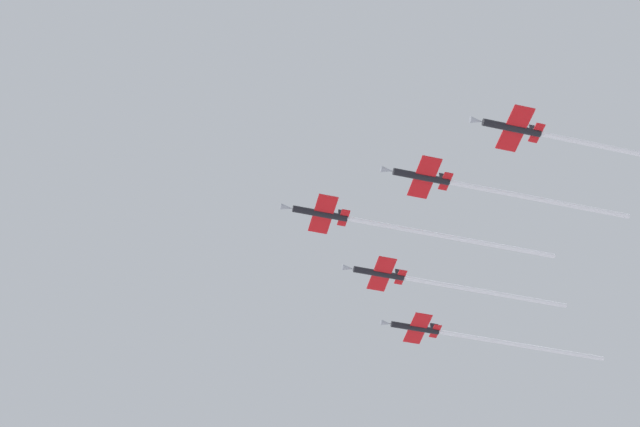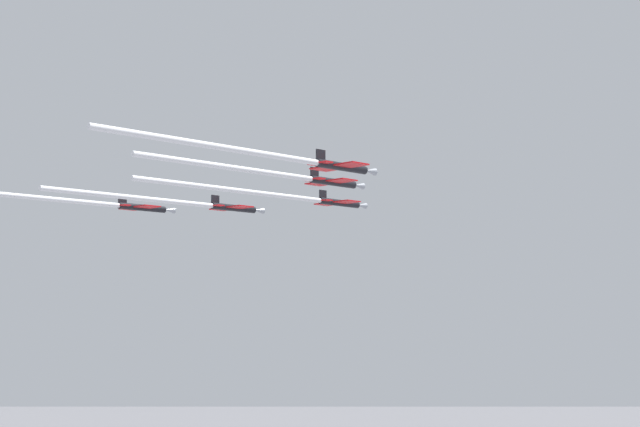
# 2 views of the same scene
# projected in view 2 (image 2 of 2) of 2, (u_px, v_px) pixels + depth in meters

# --- Properties ---
(jet_lead) EXTENTS (22.08, 50.91, 2.70)m
(jet_lead) POSITION_uv_depth(u_px,v_px,m) (287.00, 197.00, 165.39)
(jet_lead) COLOR black
(jet_port_inner) EXTENTS (19.67, 44.71, 2.70)m
(jet_port_inner) POSITION_uv_depth(u_px,v_px,m) (187.00, 203.00, 166.18)
(jet_port_inner) COLOR black
(jet_starboard_inner) EXTENTS (19.66, 44.68, 2.70)m
(jet_starboard_inner) POSITION_uv_depth(u_px,v_px,m) (286.00, 175.00, 147.22)
(jet_starboard_inner) COLOR black
(jet_port_outer) EXTENTS (19.32, 43.81, 2.70)m
(jet_port_outer) POSITION_uv_depth(u_px,v_px,m) (94.00, 203.00, 167.89)
(jet_port_outer) COLOR black
(jet_starboard_outer) EXTENTS (20.73, 47.42, 2.70)m
(jet_starboard_outer) POSITION_uv_depth(u_px,v_px,m) (282.00, 157.00, 128.57)
(jet_starboard_outer) COLOR black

